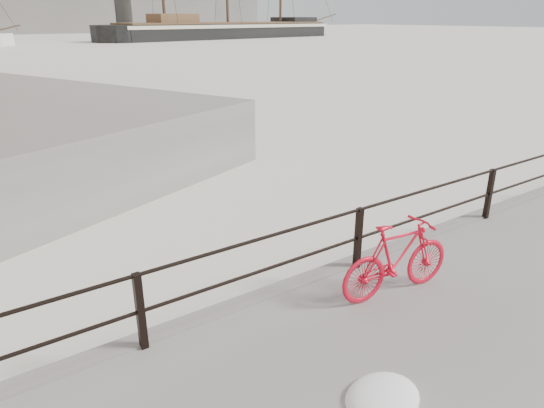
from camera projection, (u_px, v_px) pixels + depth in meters
ground at (476, 231)px, 9.79m from camera, size 400.00×400.00×0.00m
guardrail at (489, 194)px, 9.37m from camera, size 28.00×0.10×1.00m
bicycle at (397, 258)px, 6.76m from camera, size 1.86×0.51×1.11m
barque_black at (228, 38)px, 96.67m from camera, size 63.73×27.20×34.85m
industrial_east at (220, 7)px, 163.57m from camera, size 20.00×16.00×14.00m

